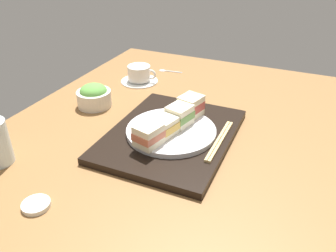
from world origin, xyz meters
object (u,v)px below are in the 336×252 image
chopsticks_pair (220,141)px  teaspoon (165,70)px  salad_bowl (94,96)px  sandwich_inner_near (164,126)px  sandwich_inner_far (178,115)px  coffee_cup (139,75)px  sandwich_farmost (191,106)px  sandwich_nearmost (149,135)px  small_sauce_dish (36,205)px  sandwich_plate (171,131)px

chopsticks_pair → teaspoon: size_ratio=2.10×
salad_bowl → chopsticks_pair: 43.74cm
sandwich_inner_near → sandwich_inner_far: sandwich_inner_far is taller
coffee_cup → sandwich_farmost: bearing=-128.6°
teaspoon → chopsticks_pair: bearing=-141.6°
sandwich_inner_far → chopsticks_pair: sandwich_inner_far is taller
sandwich_nearmost → sandwich_farmost: sandwich_farmost is taller
small_sauce_dish → salad_bowl: bearing=19.4°
coffee_cup → small_sauce_dish: size_ratio=2.34×
sandwich_plate → sandwich_nearmost: (-9.07, 2.03, 3.35)cm
sandwich_inner_near → coffee_cup: size_ratio=0.57×
chopsticks_pair → sandwich_inner_near: bearing=107.0°
sandwich_nearmost → small_sauce_dish: bearing=153.2°
sandwich_inner_near → salad_bowl: 31.71cm
chopsticks_pair → coffee_cup: 49.79cm
sandwich_inner_far → salad_bowl: (5.54, 30.80, -2.61)cm
sandwich_farmost → chopsticks_pair: 14.07cm
sandwich_farmost → coffee_cup: sandwich_farmost is taller
sandwich_nearmost → chopsticks_pair: (10.21, -15.00, -3.67)cm
chopsticks_pair → small_sauce_dish: chopsticks_pair is taller
sandwich_plate → small_sauce_dish: (-34.61, 14.93, -2.12)cm
sandwich_inner_near → coffee_cup: 43.28cm
sandwich_inner_near → sandwich_farmost: bearing=-12.6°
sandwich_farmost → small_sauce_dish: sandwich_farmost is taller
sandwich_nearmost → salad_bowl: 33.27cm
small_sauce_dish → sandwich_inner_near: bearing=-24.3°
sandwich_nearmost → salad_bowl: (17.64, 28.09, -2.53)cm
sandwich_inner_far → coffee_cup: 39.55cm
sandwich_nearmost → chopsticks_pair: sandwich_nearmost is taller
sandwich_farmost → chopsticks_pair: size_ratio=0.37×
chopsticks_pair → teaspoon: bearing=38.4°
sandwich_plate → sandwich_nearmost: sandwich_nearmost is taller
sandwich_inner_near → chopsticks_pair: size_ratio=0.39×
sandwich_plate → salad_bowl: size_ratio=2.23×
sandwich_farmost → salad_bowl: size_ratio=0.69×
sandwich_farmost → teaspoon: bearing=33.5°
sandwich_plate → salad_bowl: salad_bowl is taller
salad_bowl → chopsticks_pair: bearing=-99.8°
chopsticks_pair → coffee_cup: bearing=52.1°
sandwich_inner_near → sandwich_nearmost: bearing=167.4°
sandwich_inner_far → sandwich_inner_near: bearing=167.4°
teaspoon → sandwich_inner_far: bearing=-151.8°
sandwich_inner_far → teaspoon: (42.33, 22.70, -5.71)cm
sandwich_plate → small_sauce_dish: sandwich_plate is taller
sandwich_nearmost → coffee_cup: bearing=30.8°
sandwich_inner_near → sandwich_inner_far: size_ratio=1.00×
sandwich_nearmost → chopsticks_pair: bearing=-55.8°
sandwich_nearmost → small_sauce_dish: (-25.54, 12.90, -5.47)cm
sandwich_nearmost → teaspoon: bearing=20.2°
sandwich_nearmost → salad_bowl: size_ratio=0.73×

